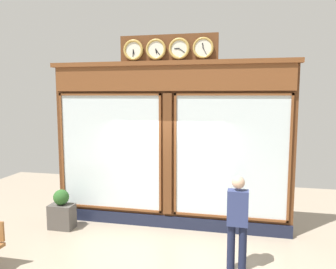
% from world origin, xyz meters
% --- Properties ---
extents(shop_facade, '(5.62, 0.42, 4.39)m').
position_xyz_m(shop_facade, '(0.00, -0.13, 1.95)').
color(shop_facade, '#5B3319').
rests_on(shop_facade, ground_plane).
extents(pedestrian, '(0.37, 0.23, 1.69)m').
position_xyz_m(pedestrian, '(-1.58, 1.57, 0.93)').
color(pedestrian, '#191E38').
rests_on(pedestrian, ground_plane).
extents(planter_box, '(0.56, 0.36, 0.57)m').
position_xyz_m(planter_box, '(2.39, 0.58, 0.28)').
color(planter_box, '#4C4742').
rests_on(planter_box, ground_plane).
extents(planter_shrub, '(0.35, 0.35, 0.35)m').
position_xyz_m(planter_shrub, '(2.39, 0.58, 0.74)').
color(planter_shrub, '#285623').
rests_on(planter_shrub, planter_box).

